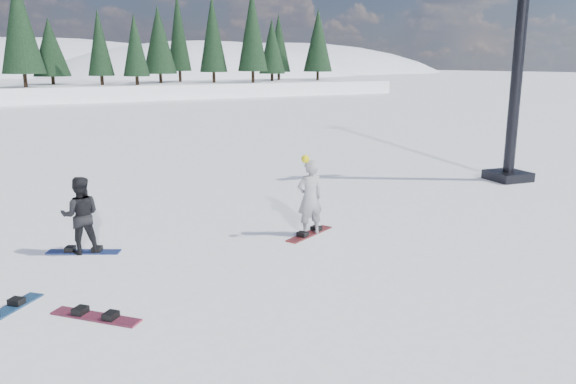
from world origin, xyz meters
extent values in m
plane|color=white|center=(0.00, 0.00, 0.00)|extent=(420.00, 420.00, 0.00)
cube|color=white|center=(0.00, 55.00, -1.00)|extent=(90.00, 14.00, 5.00)
ellipsoid|color=white|center=(20.00, 200.00, -14.63)|extent=(182.00, 140.00, 53.20)
ellipsoid|color=white|center=(110.00, 185.00, -13.86)|extent=(156.00, 120.00, 50.40)
ellipsoid|color=white|center=(60.00, 150.00, -12.38)|extent=(117.00, 90.00, 45.00)
cone|color=black|center=(1.81, 55.00, 5.25)|extent=(3.20, 3.20, 7.50)
cone|color=black|center=(5.43, 55.00, 5.25)|extent=(3.20, 3.20, 7.50)
cone|color=black|center=(9.05, 55.00, 5.25)|extent=(3.20, 3.20, 7.50)
cone|color=black|center=(12.67, 55.00, 5.25)|extent=(3.20, 3.20, 7.50)
cone|color=black|center=(16.29, 55.00, 5.25)|extent=(3.20, 3.20, 7.50)
cone|color=black|center=(19.90, 55.00, 5.25)|extent=(3.20, 3.20, 7.50)
cone|color=black|center=(23.52, 55.00, 5.25)|extent=(3.20, 3.20, 7.50)
cone|color=black|center=(27.14, 55.00, 5.25)|extent=(3.20, 3.20, 7.50)
cone|color=black|center=(30.76, 55.00, 5.25)|extent=(3.20, 3.20, 7.50)
cone|color=black|center=(34.38, 55.00, 5.25)|extent=(3.20, 3.20, 7.50)
cone|color=black|center=(38.00, 55.00, 5.25)|extent=(3.20, 3.20, 7.50)
cylinder|color=black|center=(11.84, 2.55, 3.98)|extent=(0.36, 0.36, 7.95)
cube|color=black|center=(11.84, 2.55, 0.15)|extent=(1.37, 1.37, 0.30)
imported|color=#ABAAB0|center=(2.83, 0.72, 0.87)|extent=(0.65, 0.44, 1.74)
sphere|color=yellow|center=(2.63, 0.60, 1.80)|extent=(0.18, 0.18, 0.18)
imported|color=black|center=(-1.89, 2.02, 0.80)|extent=(0.91, 0.79, 1.61)
cube|color=maroon|center=(2.83, 0.72, 0.01)|extent=(1.49, 0.86, 0.03)
cube|color=navy|center=(-1.89, 2.02, 0.01)|extent=(1.43, 1.00, 0.03)
cube|color=maroon|center=(-2.33, -1.26, 0.01)|extent=(1.20, 1.31, 0.03)
cube|color=navy|center=(-3.55, -0.37, 0.01)|extent=(1.27, 1.24, 0.03)
camera|label=1|loc=(-3.77, -9.69, 3.86)|focal=35.00mm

